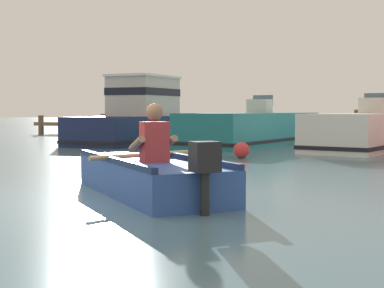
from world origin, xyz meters
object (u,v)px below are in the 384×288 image
at_px(moored_boat_white, 367,132).
at_px(mooring_buoy, 241,150).
at_px(rowboat_with_person, 149,175).
at_px(moored_boat_navy, 139,118).
at_px(moored_boat_teal, 253,130).

relative_size(moored_boat_white, mooring_buoy, 15.12).
bearing_deg(rowboat_with_person, moored_boat_navy, 125.10).
bearing_deg(rowboat_with_person, mooring_buoy, 102.74).
bearing_deg(rowboat_with_person, moored_boat_teal, 106.39).
bearing_deg(moored_boat_white, rowboat_with_person, -93.04).
distance_m(moored_boat_navy, mooring_buoy, 6.78).
bearing_deg(moored_boat_teal, mooring_buoy, -69.45).
distance_m(rowboat_with_person, moored_boat_navy, 11.91).
bearing_deg(mooring_buoy, rowboat_with_person, -77.26).
bearing_deg(moored_boat_navy, moored_boat_teal, 15.62).
bearing_deg(moored_boat_white, moored_boat_navy, -176.61).
distance_m(moored_boat_teal, moored_boat_white, 3.75).
bearing_deg(moored_boat_teal, moored_boat_white, -9.06).
distance_m(moored_boat_teal, mooring_buoy, 5.26).
distance_m(rowboat_with_person, moored_boat_white, 10.18).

